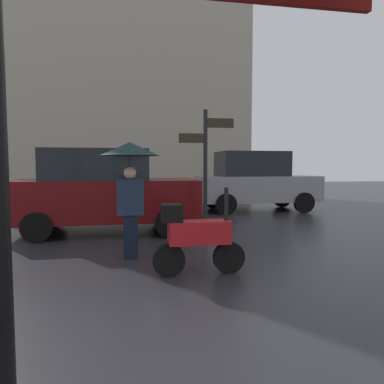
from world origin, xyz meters
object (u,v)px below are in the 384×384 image
at_px(pedestrian_with_umbrella, 130,166).
at_px(parked_car_right, 255,181).
at_px(parked_car_left, 104,191).
at_px(street_signpost, 206,163).
at_px(parked_scooter, 196,236).

distance_m(pedestrian_with_umbrella, parked_car_right, 7.18).
bearing_deg(parked_car_left, parked_car_right, 33.16).
bearing_deg(parked_car_left, pedestrian_with_umbrella, -78.05).
bearing_deg(parked_car_right, pedestrian_with_umbrella, 54.65).
bearing_deg(street_signpost, pedestrian_with_umbrella, -149.36).
xyz_separation_m(pedestrian_with_umbrella, parked_car_left, (-0.55, 2.50, -0.57)).
relative_size(parked_scooter, parked_car_left, 0.32).
bearing_deg(pedestrian_with_umbrella, parked_car_left, 98.47).
distance_m(parked_scooter, street_signpost, 2.30).
relative_size(pedestrian_with_umbrella, parked_scooter, 1.45).
bearing_deg(parked_car_left, parked_scooter, -68.65).
xyz_separation_m(parked_car_right, street_signpost, (-2.83, -4.86, 0.58)).
bearing_deg(parked_scooter, parked_car_right, 81.44).
relative_size(parked_car_left, street_signpost, 1.57).
height_order(parked_car_left, parked_car_right, parked_car_right).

